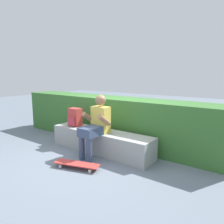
# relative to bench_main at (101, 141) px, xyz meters

# --- Properties ---
(ground_plane) EXTENTS (24.00, 24.00, 0.00)m
(ground_plane) POSITION_rel_bench_main_xyz_m (0.00, -0.39, -0.22)
(ground_plane) COLOR slate
(bench_main) EXTENTS (2.31, 0.52, 0.45)m
(bench_main) POSITION_rel_bench_main_xyz_m (0.00, 0.00, 0.00)
(bench_main) COLOR #949894
(bench_main) RESTS_ON ground
(person_skater) EXTENTS (0.49, 0.62, 1.20)m
(person_skater) POSITION_rel_bench_main_xyz_m (0.07, -0.22, 0.42)
(person_skater) COLOR gold
(person_skater) RESTS_ON ground
(skateboard_near_person) EXTENTS (0.82, 0.43, 0.09)m
(skateboard_near_person) POSITION_rel_bench_main_xyz_m (0.18, -0.86, -0.15)
(skateboard_near_person) COLOR #BC3833
(skateboard_near_person) RESTS_ON ground
(backpack_on_bench) EXTENTS (0.28, 0.23, 0.40)m
(backpack_on_bench) POSITION_rel_bench_main_xyz_m (-0.73, -0.01, 0.42)
(backpack_on_bench) COLOR #B23833
(backpack_on_bench) RESTS_ON bench_main
(hedge_row) EXTENTS (5.34, 0.75, 1.05)m
(hedge_row) POSITION_rel_bench_main_xyz_m (-0.26, 0.74, 0.30)
(hedge_row) COLOR #35682D
(hedge_row) RESTS_ON ground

